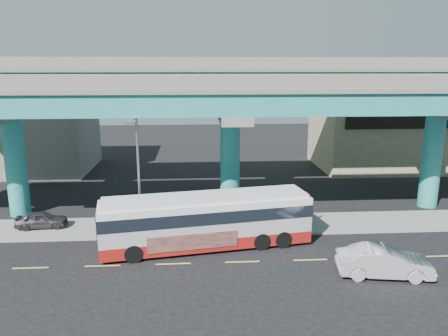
{
  "coord_description": "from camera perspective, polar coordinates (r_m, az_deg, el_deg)",
  "views": [
    {
      "loc": [
        -2.6,
        -23.53,
        11.12
      ],
      "look_at": [
        -0.79,
        4.0,
        4.6
      ],
      "focal_mm": 35.0,
      "sensor_mm": 36.0,
      "label": 1
    }
  ],
  "objects": [
    {
      "name": "street_lamp",
      "position": [
        27.83,
        -11.32,
        1.04
      ],
      "size": [
        0.5,
        2.59,
        8.01
      ],
      "color": "gray",
      "rests_on": "sidewalk"
    },
    {
      "name": "transit_bus",
      "position": [
        27.21,
        -2.3,
        -6.68
      ],
      "size": [
        13.25,
        4.93,
        3.33
      ],
      "rotation": [
        0.0,
        0.0,
        0.17
      ],
      "color": "maroon",
      "rests_on": "ground"
    },
    {
      "name": "lane_markings",
      "position": [
        25.89,
        2.43,
        -12.14
      ],
      "size": [
        58.0,
        0.12,
        0.01
      ],
      "color": "#D8C64C",
      "rests_on": "ground"
    },
    {
      "name": "stop_sign",
      "position": [
        30.04,
        10.52,
        -4.39
      ],
      "size": [
        0.68,
        0.49,
        2.7
      ],
      "rotation": [
        0.0,
        0.0,
        0.22
      ],
      "color": "gray",
      "rests_on": "sidewalk"
    },
    {
      "name": "building_beige",
      "position": [
        51.44,
        19.95,
        3.99
      ],
      "size": [
        14.0,
        10.23,
        7.0
      ],
      "color": "tan",
      "rests_on": "ground"
    },
    {
      "name": "parked_car",
      "position": [
        32.82,
        -22.74,
        -6.23
      ],
      "size": [
        1.9,
        3.62,
        1.16
      ],
      "primitive_type": "imported",
      "rotation": [
        0.0,
        0.0,
        1.65
      ],
      "color": "#323136",
      "rests_on": "sidewalk"
    },
    {
      "name": "sidewalk",
      "position": [
        31.17,
        1.28,
        -7.45
      ],
      "size": [
        70.0,
        4.0,
        0.15
      ],
      "primitive_type": "cube",
      "color": "gray",
      "rests_on": "ground"
    },
    {
      "name": "building_concrete",
      "position": [
        51.05,
        -23.73,
        4.73
      ],
      "size": [
        12.0,
        10.0,
        9.0
      ],
      "primitive_type": "cube",
      "color": "gray",
      "rests_on": "ground"
    },
    {
      "name": "ground",
      "position": [
        26.16,
        2.35,
        -11.87
      ],
      "size": [
        120.0,
        120.0,
        0.0
      ],
      "primitive_type": "plane",
      "color": "black",
      "rests_on": "ground"
    },
    {
      "name": "sedan",
      "position": [
        25.46,
        20.2,
        -11.44
      ],
      "size": [
        3.22,
        5.49,
        1.64
      ],
      "primitive_type": "imported",
      "rotation": [
        0.0,
        0.0,
        1.42
      ],
      "color": "#AFAFB4",
      "rests_on": "ground"
    },
    {
      "name": "viaduct",
      "position": [
        32.8,
        0.81,
        9.84
      ],
      "size": [
        52.0,
        12.4,
        11.7
      ],
      "color": "#1F7772",
      "rests_on": "ground"
    }
  ]
}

